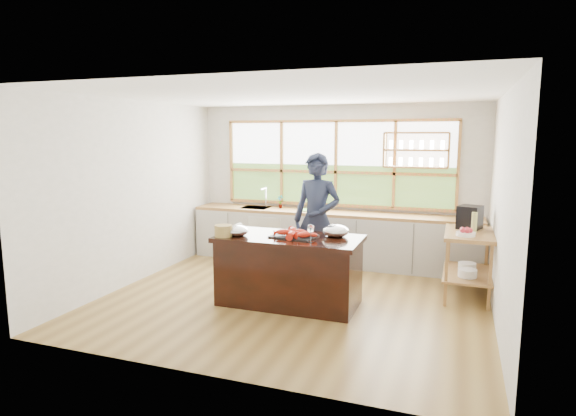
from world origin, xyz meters
The scene contains 18 objects.
ground_plane centered at (0.00, 0.00, 0.00)m, with size 5.00×5.00×0.00m, color olive.
room_shell centered at (0.02, 0.51, 1.75)m, with size 5.02×4.52×2.71m.
back_counter centered at (-0.02, 1.94, 0.45)m, with size 4.90×0.63×0.90m.
right_shelf_unit centered at (2.19, 0.89, 0.60)m, with size 0.62×1.10×0.90m.
island centered at (0.00, -0.20, 0.45)m, with size 1.85×0.90×0.90m.
cook centered at (0.11, 0.70, 0.97)m, with size 0.71×0.46×1.94m, color #1C2238.
potted_plant centered at (-0.95, 2.00, 1.02)m, with size 0.13×0.09×0.24m, color slate.
cutting_board centered at (-0.38, 1.94, 0.91)m, with size 0.40×0.30×0.01m, color #6AC446.
espresso_machine centered at (2.19, 1.14, 1.06)m, with size 0.28×0.30×0.32m, color black.
wine_bottle centered at (2.24, 0.77, 1.04)m, with size 0.07×0.07×0.29m, color tan.
fruit_bowl centered at (2.14, 0.60, 0.94)m, with size 0.24×0.24×0.11m.
slate_board centered at (0.06, -0.19, 0.91)m, with size 0.55×0.40×0.02m, color black.
lobster_pile centered at (0.08, -0.22, 0.96)m, with size 0.52×0.48×0.08m.
mixing_bowl_left centered at (-0.65, -0.37, 0.96)m, with size 0.30×0.30×0.14m, color silver.
mixing_bowl_right centered at (0.56, 0.01, 0.97)m, with size 0.34×0.34×0.16m, color silver.
wine_glass centered at (0.36, -0.43, 1.06)m, with size 0.08×0.08×0.22m.
wicker_basket centered at (-0.80, -0.47, 0.97)m, with size 0.23×0.23×0.15m, color #A38744.
parchment_roll centered at (-0.82, -0.06, 0.94)m, with size 0.08×0.08×0.30m, color white.
Camera 1 is at (2.03, -5.90, 2.20)m, focal length 30.00 mm.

